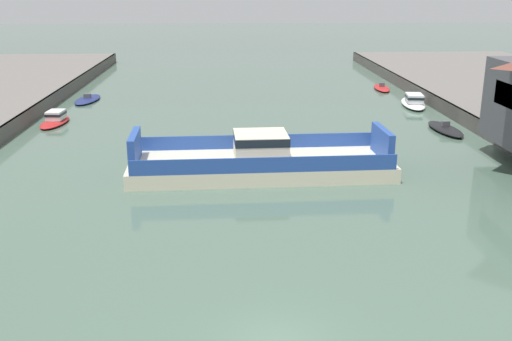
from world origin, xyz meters
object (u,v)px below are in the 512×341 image
(moored_boat_near_left, at_px, (414,101))
(chain_ferry, at_px, (261,161))
(moored_boat_mid_left, at_px, (445,129))
(moored_boat_mid_right, at_px, (88,99))
(moored_boat_far_left, at_px, (55,119))
(moored_boat_near_right, at_px, (382,88))

(moored_boat_near_left, bearing_deg, chain_ferry, -127.79)
(moored_boat_mid_left, height_order, moored_boat_mid_right, moored_boat_mid_left)
(chain_ferry, relative_size, moored_boat_mid_left, 2.87)
(chain_ferry, height_order, moored_boat_mid_left, chain_ferry)
(moored_boat_mid_right, bearing_deg, moored_boat_mid_left, -24.88)
(moored_boat_near_left, bearing_deg, moored_boat_far_left, -169.79)
(moored_boat_near_left, xyz_separation_m, moored_boat_near_right, (-0.79, 11.49, -0.34))
(moored_boat_near_left, distance_m, moored_boat_mid_right, 38.90)
(moored_boat_mid_left, xyz_separation_m, moored_boat_far_left, (-38.46, 5.36, 0.21))
(chain_ferry, relative_size, moored_boat_near_right, 3.17)
(moored_boat_near_left, xyz_separation_m, moored_boat_mid_left, (-0.69, -12.41, -0.28))
(moored_boat_far_left, bearing_deg, moored_boat_mid_right, 87.21)
(moored_boat_near_right, relative_size, moored_boat_far_left, 0.99)
(moored_boat_near_left, bearing_deg, moored_boat_mid_right, 172.40)
(moored_boat_near_left, xyz_separation_m, moored_boat_far_left, (-39.15, -7.05, -0.07))
(chain_ferry, distance_m, moored_boat_mid_right, 35.66)
(moored_boat_near_left, distance_m, moored_boat_far_left, 39.78)
(chain_ferry, height_order, moored_boat_near_right, chain_ferry)
(moored_boat_far_left, bearing_deg, chain_ferry, -41.76)
(moored_boat_mid_right, bearing_deg, chain_ferry, -57.21)
(chain_ferry, xyz_separation_m, moored_boat_mid_left, (18.56, 12.41, -0.72))
(chain_ferry, relative_size, moored_boat_near_left, 2.46)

